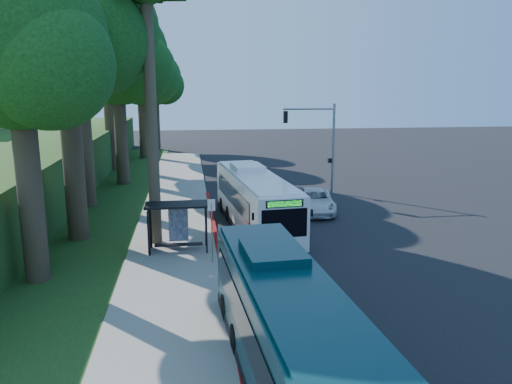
{
  "coord_description": "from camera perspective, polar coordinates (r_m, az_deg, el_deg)",
  "views": [
    {
      "loc": [
        -6.39,
        -27.49,
        8.28
      ],
      "look_at": [
        -2.49,
        1.0,
        2.18
      ],
      "focal_mm": 35.0,
      "sensor_mm": 36.0,
      "label": 1
    }
  ],
  "objects": [
    {
      "name": "tree_1",
      "position": [
        36.42,
        -19.83,
        18.32
      ],
      "size": [
        10.5,
        10.0,
        18.26
      ],
      "color": "#382B1E",
      "rests_on": "ground"
    },
    {
      "name": "pickup",
      "position": [
        33.66,
        6.69,
        -1.02
      ],
      "size": [
        3.37,
        5.77,
        1.51
      ],
      "primitive_type": "imported",
      "rotation": [
        0.0,
        0.0,
        -0.17
      ],
      "color": "silver",
      "rests_on": "ground"
    },
    {
      "name": "white_bus",
      "position": [
        29.2,
        -0.16,
        -0.95
      ],
      "size": [
        3.73,
        12.19,
        3.58
      ],
      "rotation": [
        0.0,
        0.0,
        0.1
      ],
      "color": "white",
      "rests_on": "ground"
    },
    {
      "name": "tree_3",
      "position": [
        52.15,
        -16.66,
        15.57
      ],
      "size": [
        10.08,
        9.6,
        17.28
      ],
      "color": "#382B1E",
      "rests_on": "ground"
    },
    {
      "name": "bus_shelter",
      "position": [
        25.48,
        -9.49,
        -2.9
      ],
      "size": [
        3.2,
        1.51,
        2.55
      ],
      "color": "black",
      "rests_on": "ground"
    },
    {
      "name": "tree_5",
      "position": [
        67.6,
        -11.47,
        12.33
      ],
      "size": [
        7.35,
        7.0,
        12.86
      ],
      "color": "#382B1E",
      "rests_on": "ground"
    },
    {
      "name": "tree_4",
      "position": [
        59.7,
        -12.94,
        13.08
      ],
      "size": [
        8.4,
        8.0,
        14.14
      ],
      "color": "#382B1E",
      "rests_on": "ground"
    },
    {
      "name": "tree_2",
      "position": [
        43.88,
        -15.49,
        14.43
      ],
      "size": [
        8.82,
        8.4,
        15.12
      ],
      "color": "#382B1E",
      "rests_on": "ground"
    },
    {
      "name": "teal_bus",
      "position": [
        14.31,
        3.63,
        -15.41
      ],
      "size": [
        3.22,
        11.83,
        3.49
      ],
      "rotation": [
        0.0,
        0.0,
        0.06
      ],
      "color": "#092E35",
      "rests_on": "ground"
    },
    {
      "name": "red_curb",
      "position": [
        24.93,
        -4.19,
        -7.3
      ],
      "size": [
        0.25,
        30.0,
        0.13
      ],
      "primitive_type": "cube",
      "color": "#9C1111",
      "rests_on": "ground"
    },
    {
      "name": "sidewalk",
      "position": [
        28.71,
        -9.31,
        -4.82
      ],
      "size": [
        4.5,
        70.0,
        0.12
      ],
      "primitive_type": "cube",
      "color": "gray",
      "rests_on": "ground"
    },
    {
      "name": "tree_6",
      "position": [
        22.49,
        -25.49,
        14.49
      ],
      "size": [
        7.56,
        7.2,
        13.74
      ],
      "color": "#382B1E",
      "rests_on": "ground"
    },
    {
      "name": "tree_0",
      "position": [
        28.28,
        -20.99,
        17.15
      ],
      "size": [
        8.4,
        8.0,
        15.7
      ],
      "color": "#382B1E",
      "rests_on": "ground"
    },
    {
      "name": "traffic_signal_pole",
      "position": [
        39.04,
        7.39,
        6.22
      ],
      "size": [
        4.1,
        0.3,
        7.0
      ],
      "color": "gray",
      "rests_on": "ground"
    },
    {
      "name": "palm_tree",
      "position": [
        26.37,
        -12.44,
        20.65
      ],
      "size": [
        4.2,
        4.2,
        14.4
      ],
      "color": "#4C3F2D",
      "rests_on": "ground"
    },
    {
      "name": "grass_verge",
      "position": [
        34.17,
        -18.72,
        -2.64
      ],
      "size": [
        8.0,
        70.0,
        0.06
      ],
      "primitive_type": "cube",
      "color": "#234719",
      "rests_on": "ground"
    },
    {
      "name": "ground",
      "position": [
        29.42,
        5.1,
        -4.42
      ],
      "size": [
        140.0,
        140.0,
        0.0
      ],
      "primitive_type": "plane",
      "color": "black",
      "rests_on": "ground"
    },
    {
      "name": "stop_sign_pole",
      "position": [
        23.35,
        -5.09,
        -3.46
      ],
      "size": [
        0.35,
        0.06,
        3.17
      ],
      "color": "gray",
      "rests_on": "ground"
    }
  ]
}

